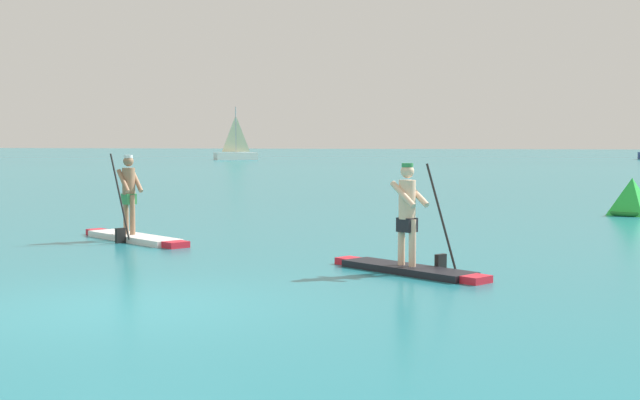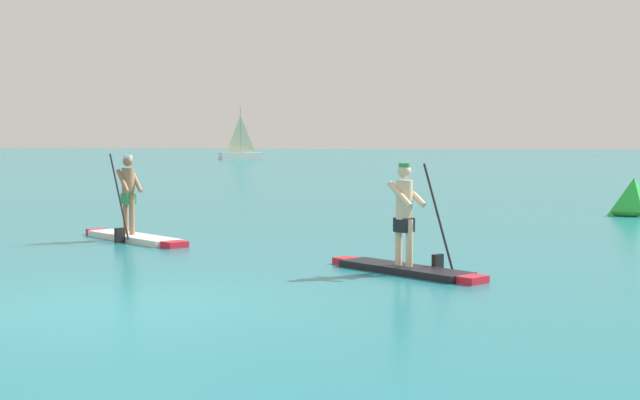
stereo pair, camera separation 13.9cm
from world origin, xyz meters
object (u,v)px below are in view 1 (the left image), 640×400
object	(u,v)px
paddleboarder_mid_center	(133,224)
sailboat_left_horizon	(236,153)
race_marker_buoy	(632,199)
paddleboarder_far_right	(409,248)

from	to	relation	value
paddleboarder_mid_center	sailboat_left_horizon	xyz separation A→B (m)	(-25.55, 72.86, 0.44)
paddleboarder_mid_center	race_marker_buoy	bearing A→B (deg)	73.56
paddleboarder_far_right	sailboat_left_horizon	world-z (taller)	sailboat_left_horizon
sailboat_left_horizon	paddleboarder_mid_center	bearing A→B (deg)	-115.14
race_marker_buoy	sailboat_left_horizon	distance (m)	73.16
sailboat_left_horizon	race_marker_buoy	bearing A→B (deg)	-105.06
paddleboarder_mid_center	paddleboarder_far_right	xyz separation A→B (m)	(6.15, -2.77, 0.05)
paddleboarder_mid_center	sailboat_left_horizon	size ratio (longest dim) A/B	0.54
paddleboarder_far_right	sailboat_left_horizon	bearing A→B (deg)	144.99
paddleboarder_mid_center	race_marker_buoy	distance (m)	13.82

